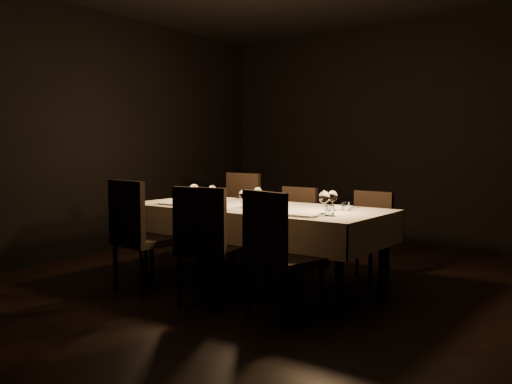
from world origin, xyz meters
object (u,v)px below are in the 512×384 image
Objects in this scene: dining_table at (256,214)px; chair_near_center at (207,240)px; chair_far_right at (368,231)px; chair_near_left at (139,231)px; chair_near_right at (277,250)px; chair_far_center at (294,224)px; chair_far_left at (236,213)px.

chair_near_center is (0.08, -0.80, -0.14)m from dining_table.
dining_table is 0.82m from chair_near_center.
chair_near_center is 1.77m from chair_far_right.
dining_table is 2.51× the size of chair_near_center.
chair_near_left is at bearing -8.38° from chair_near_center.
dining_table is 2.51× the size of chair_near_right.
chair_near_left reaches higher than chair_far_center.
chair_near_center is at bearing -170.72° from chair_near_left.
chair_near_right reaches higher than chair_far_right.
dining_table is at bearing -96.26° from chair_near_center.
chair_near_right is at bearing -60.37° from chair_far_center.
chair_near_left is 1.65m from chair_far_left.
chair_near_left is at bearing -129.80° from dining_table.
chair_near_right is (1.49, 0.06, -0.01)m from chair_near_left.
chair_far_left is at bearing 137.70° from dining_table.
chair_far_left is 1.66m from chair_far_right.
chair_near_center is at bearing -84.27° from chair_far_center.
chair_near_center is at bearing -57.51° from chair_far_left.
dining_table is 0.76m from chair_far_center.
dining_table is at bearing -30.15° from chair_near_right.
chair_near_right is 1.73m from chair_far_center.
chair_far_left is (-0.87, 0.79, -0.13)m from dining_table.
chair_far_center is at bearing -46.68° from chair_near_right.
chair_far_right is at bearing 7.22° from chair_far_center.
chair_far_left is at bearing -78.79° from chair_near_left.
chair_far_right is at bearing 45.58° from dining_table.
chair_near_center reaches higher than chair_far_center.
chair_near_left is 2.25m from chair_far_right.
chair_far_left is 0.84m from chair_far_center.
chair_far_center is (-0.11, 1.54, -0.05)m from chair_near_center.
chair_far_right is at bearing -75.11° from chair_near_right.
dining_table is 2.84× the size of chair_far_right.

